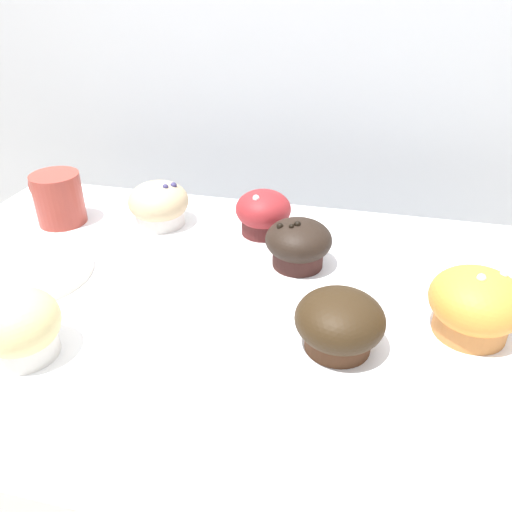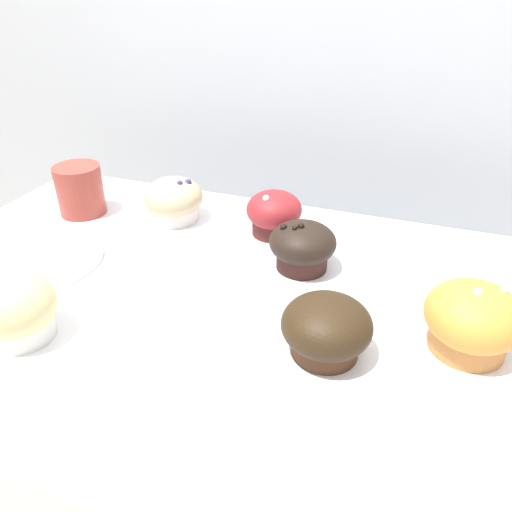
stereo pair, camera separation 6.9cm
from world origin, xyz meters
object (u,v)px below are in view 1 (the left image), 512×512
at_px(muffin_front_right, 20,327).
at_px(muffin_back_center, 339,323).
at_px(coffee_cup, 58,197).
at_px(serving_plate, 29,272).
at_px(muffin_front_left, 263,213).
at_px(muffin_back_left, 475,305).
at_px(muffin_front_center, 159,205).
at_px(muffin_back_right, 298,243).

xyz_separation_m(muffin_front_right, muffin_back_center, (0.35, 0.10, -0.00)).
xyz_separation_m(coffee_cup, serving_plate, (0.05, -0.17, -0.04)).
bearing_deg(muffin_front_left, coffee_cup, -173.55).
bearing_deg(muffin_back_left, serving_plate, -179.27).
xyz_separation_m(muffin_front_center, serving_plate, (-0.12, -0.20, -0.03)).
height_order(muffin_front_center, muffin_front_right, muffin_front_right).
height_order(muffin_front_center, muffin_back_left, muffin_back_left).
bearing_deg(coffee_cup, muffin_front_left, 6.45).
xyz_separation_m(muffin_back_center, coffee_cup, (-0.50, 0.22, 0.01)).
relative_size(muffin_front_left, serving_plate, 0.50).
bearing_deg(coffee_cup, muffin_back_center, -23.95).
bearing_deg(muffin_front_center, serving_plate, -121.97).
height_order(muffin_front_center, serving_plate, muffin_front_center).
relative_size(muffin_front_center, serving_plate, 0.56).
height_order(muffin_front_center, coffee_cup, coffee_cup).
height_order(muffin_back_right, muffin_front_left, same).
distance_m(muffin_front_right, serving_plate, 0.19).
distance_m(muffin_front_center, muffin_front_left, 0.18).
bearing_deg(muffin_back_center, muffin_back_right, 113.55).
bearing_deg(muffin_back_left, coffee_cup, 166.45).
distance_m(muffin_front_right, muffin_back_center, 0.36).
relative_size(muffin_front_left, muffin_back_center, 0.88).
height_order(muffin_back_left, muffin_back_center, muffin_back_left).
bearing_deg(coffee_cup, muffin_front_center, 10.76).
height_order(muffin_back_center, coffee_cup, coffee_cup).
bearing_deg(muffin_front_center, muffin_back_center, -37.68).
distance_m(muffin_front_center, muffin_front_right, 0.35).
bearing_deg(muffin_front_right, muffin_back_left, 17.55).
relative_size(muffin_front_center, muffin_back_left, 0.93).
bearing_deg(muffin_back_right, muffin_back_center, -66.45).
distance_m(muffin_back_right, serving_plate, 0.40).
relative_size(muffin_back_left, serving_plate, 0.60).
distance_m(muffin_front_left, muffin_back_center, 0.30).
xyz_separation_m(muffin_back_center, serving_plate, (-0.45, 0.06, -0.03)).
height_order(muffin_front_left, muffin_front_right, muffin_front_right).
bearing_deg(muffin_back_left, muffin_front_left, 146.89).
bearing_deg(muffin_back_center, serving_plate, 172.88).
bearing_deg(serving_plate, muffin_front_left, 33.96).
distance_m(muffin_back_right, muffin_back_center, 0.19).
bearing_deg(muffin_back_left, muffin_back_center, -157.46).
height_order(muffin_back_right, coffee_cup, coffee_cup).
relative_size(muffin_back_right, serving_plate, 0.54).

